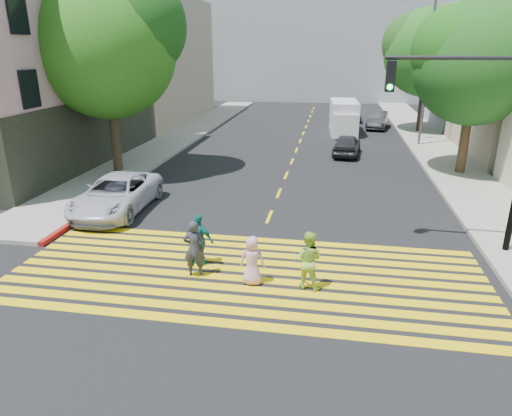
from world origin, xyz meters
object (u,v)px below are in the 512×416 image
(pedestrian_woman, at_px, (308,260))
(traffic_signal, at_px, (487,123))
(tree_right_far, at_px, (430,48))
(pedestrian_extra, at_px, (199,240))
(white_van, at_px, (344,118))
(tree_right_near, at_px, (479,56))
(pedestrian_man, at_px, (194,249))
(silver_car, at_px, (350,113))
(tree_left, at_px, (107,40))
(dark_car_parked, at_px, (377,120))
(white_sedan, at_px, (116,194))
(pedestrian_child, at_px, (252,261))
(dark_car_near, at_px, (347,145))

(pedestrian_woman, distance_m, traffic_signal, 6.62)
(tree_right_far, height_order, pedestrian_extra, tree_right_far)
(pedestrian_woman, relative_size, white_van, 0.32)
(tree_right_near, height_order, tree_right_far, tree_right_far)
(tree_right_near, relative_size, pedestrian_extra, 5.37)
(pedestrian_extra, height_order, white_van, white_van)
(pedestrian_man, height_order, silver_car, pedestrian_man)
(pedestrian_man, distance_m, white_van, 23.94)
(tree_left, height_order, dark_car_parked, tree_left)
(tree_left, distance_m, dark_car_parked, 22.10)
(tree_left, xyz_separation_m, white_sedan, (2.45, -5.44, -5.71))
(white_van, bearing_deg, traffic_signal, -83.18)
(pedestrian_man, bearing_deg, tree_left, -64.78)
(pedestrian_woman, height_order, white_sedan, pedestrian_woman)
(pedestrian_child, height_order, pedestrian_extra, pedestrian_extra)
(tree_right_far, bearing_deg, traffic_signal, -95.41)
(dark_car_parked, bearing_deg, white_van, -125.25)
(tree_right_far, relative_size, pedestrian_extra, 5.70)
(pedestrian_child, distance_m, traffic_signal, 7.83)
(tree_left, distance_m, pedestrian_extra, 12.98)
(tree_left, relative_size, white_van, 1.87)
(pedestrian_woman, relative_size, traffic_signal, 0.26)
(tree_right_near, bearing_deg, tree_left, -171.43)
(white_van, bearing_deg, dark_car_parked, 41.64)
(pedestrian_extra, height_order, silver_car, pedestrian_extra)
(tree_right_near, xyz_separation_m, pedestrian_child, (-8.42, -12.87, -5.02))
(white_sedan, bearing_deg, dark_car_parked, 60.06)
(white_van, bearing_deg, pedestrian_child, -99.65)
(silver_car, height_order, white_van, white_van)
(pedestrian_child, bearing_deg, tree_left, -49.96)
(silver_car, bearing_deg, white_sedan, 69.73)
(silver_car, xyz_separation_m, white_van, (-0.61, -6.48, 0.44))
(tree_left, height_order, silver_car, tree_left)
(tree_right_far, bearing_deg, white_van, -167.09)
(white_sedan, height_order, white_van, white_van)
(tree_right_far, height_order, pedestrian_woman, tree_right_far)
(silver_car, bearing_deg, tree_right_near, 106.86)
(tree_right_far, distance_m, pedestrian_man, 27.31)
(tree_left, xyz_separation_m, dark_car_near, (11.48, 6.08, -5.78))
(tree_right_near, height_order, dark_car_parked, tree_right_near)
(white_sedan, relative_size, traffic_signal, 0.80)
(white_van, bearing_deg, dark_car_near, -92.24)
(white_sedan, xyz_separation_m, silver_car, (9.50, 25.37, -0.02))
(tree_left, bearing_deg, silver_car, 59.06)
(tree_left, distance_m, pedestrian_woman, 15.49)
(pedestrian_man, bearing_deg, white_sedan, -55.10)
(tree_right_near, bearing_deg, white_van, 118.02)
(pedestrian_extra, bearing_deg, white_van, -85.51)
(silver_car, relative_size, traffic_signal, 0.74)
(tree_left, xyz_separation_m, pedestrian_child, (8.70, -10.29, -5.71))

